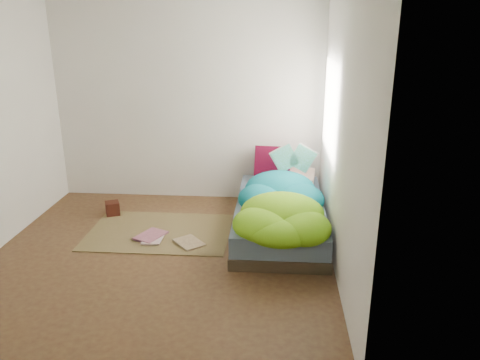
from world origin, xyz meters
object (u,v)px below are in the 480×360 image
at_px(floor_book_a, 144,239).
at_px(open_book, 294,150).
at_px(bed, 280,216).
at_px(wooden_box, 113,208).
at_px(floor_book_b, 142,233).
at_px(pillow_magenta, 273,164).

bearing_deg(floor_book_a, open_book, 29.52).
distance_m(bed, wooden_box, 2.09).
bearing_deg(bed, wooden_box, 172.31).
bearing_deg(bed, floor_book_b, -169.79).
bearing_deg(pillow_magenta, floor_book_a, -134.67).
distance_m(open_book, floor_book_a, 2.04).
distance_m(bed, open_book, 0.84).
bearing_deg(floor_book_a, pillow_magenta, 40.67).
relative_size(bed, open_book, 4.37).
relative_size(pillow_magenta, floor_book_a, 1.61).
height_order(bed, wooden_box, bed).
relative_size(open_book, floor_book_a, 1.64).
relative_size(bed, floor_book_a, 7.15).
relative_size(bed, wooden_box, 12.39).
xyz_separation_m(open_book, floor_book_b, (-1.70, -0.79, -0.79)).
xyz_separation_m(pillow_magenta, open_book, (0.26, -0.26, 0.25)).
bearing_deg(open_book, floor_book_a, -154.91).
xyz_separation_m(wooden_box, floor_book_a, (0.58, -0.68, -0.07)).
bearing_deg(wooden_box, bed, -7.69).
bearing_deg(pillow_magenta, bed, -77.43).
xyz_separation_m(open_book, wooden_box, (-2.23, -0.23, -0.73)).
xyz_separation_m(bed, floor_book_b, (-1.54, -0.28, -0.14)).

